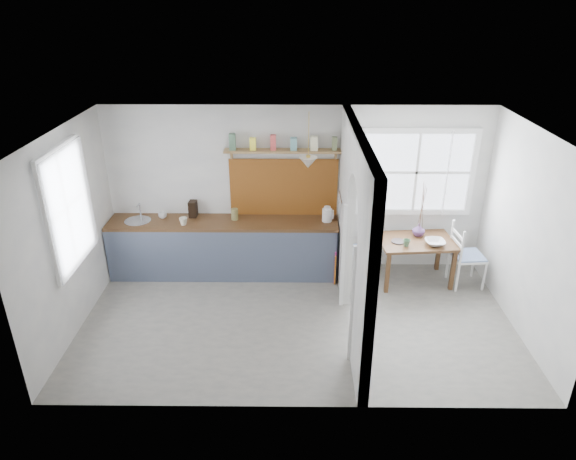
{
  "coord_description": "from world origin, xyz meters",
  "views": [
    {
      "loc": [
        -0.07,
        -5.82,
        4.09
      ],
      "look_at": [
        -0.13,
        0.3,
        1.22
      ],
      "focal_mm": 32.0,
      "sensor_mm": 36.0,
      "label": 1
    }
  ],
  "objects_px": {
    "vase": "(419,230)",
    "kettle": "(327,214)",
    "chair_left": "(355,251)",
    "chair_right": "(468,255)",
    "dining_table": "(414,260)"
  },
  "relations": [
    {
      "from": "kettle",
      "to": "vase",
      "type": "relative_size",
      "value": 1.21
    },
    {
      "from": "chair_left",
      "to": "dining_table",
      "type": "bearing_deg",
      "value": 73.33
    },
    {
      "from": "kettle",
      "to": "vase",
      "type": "bearing_deg",
      "value": 19.65
    },
    {
      "from": "vase",
      "to": "kettle",
      "type": "bearing_deg",
      "value": 177.25
    },
    {
      "from": "dining_table",
      "to": "vase",
      "type": "xyz_separation_m",
      "value": [
        0.06,
        0.16,
        0.44
      ]
    },
    {
      "from": "dining_table",
      "to": "chair_right",
      "type": "height_order",
      "value": "chair_right"
    },
    {
      "from": "kettle",
      "to": "vase",
      "type": "height_order",
      "value": "kettle"
    },
    {
      "from": "chair_left",
      "to": "chair_right",
      "type": "height_order",
      "value": "chair_right"
    },
    {
      "from": "chair_left",
      "to": "chair_right",
      "type": "relative_size",
      "value": 0.98
    },
    {
      "from": "chair_right",
      "to": "vase",
      "type": "distance_m",
      "value": 0.81
    },
    {
      "from": "chair_right",
      "to": "vase",
      "type": "bearing_deg",
      "value": 65.2
    },
    {
      "from": "dining_table",
      "to": "kettle",
      "type": "xyz_separation_m",
      "value": [
        -1.34,
        0.22,
        0.67
      ]
    },
    {
      "from": "chair_right",
      "to": "kettle",
      "type": "bearing_deg",
      "value": 76.26
    },
    {
      "from": "chair_left",
      "to": "kettle",
      "type": "relative_size",
      "value": 4.07
    },
    {
      "from": "chair_left",
      "to": "kettle",
      "type": "distance_m",
      "value": 0.71
    }
  ]
}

